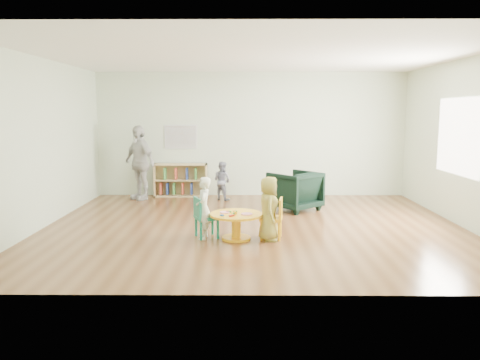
{
  "coord_description": "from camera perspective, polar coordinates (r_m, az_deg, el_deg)",
  "views": [
    {
      "loc": [
        -0.17,
        -7.69,
        1.91
      ],
      "look_at": [
        -0.22,
        -0.3,
        0.83
      ],
      "focal_mm": 35.0,
      "sensor_mm": 36.0,
      "label": 1
    }
  ],
  "objects": [
    {
      "name": "room",
      "position": [
        7.7,
        1.8,
        8.15
      ],
      "size": [
        7.1,
        7.0,
        2.8
      ],
      "color": "brown",
      "rests_on": "ground"
    },
    {
      "name": "activity_table",
      "position": [
        7.08,
        -0.47,
        -5.05
      ],
      "size": [
        0.79,
        0.79,
        0.44
      ],
      "rotation": [
        0.0,
        0.0,
        0.31
      ],
      "color": "yellow",
      "rests_on": "ground"
    },
    {
      "name": "bookshelf",
      "position": [
        10.76,
        -7.29,
        -0.03
      ],
      "size": [
        1.2,
        0.3,
        0.75
      ],
      "color": "tan",
      "rests_on": "ground"
    },
    {
      "name": "child_right",
      "position": [
        6.99,
        3.53,
        -3.5
      ],
      "size": [
        0.31,
        0.47,
        0.97
      ],
      "primitive_type": "imported",
      "rotation": [
        0.0,
        0.0,
        1.57
      ],
      "color": "yellow",
      "rests_on": "ground"
    },
    {
      "name": "kid_chair_left",
      "position": [
        7.18,
        -4.43,
        -4.41
      ],
      "size": [
        0.43,
        0.43,
        0.63
      ],
      "rotation": [
        0.0,
        0.0,
        -1.2
      ],
      "color": "#167A5E",
      "rests_on": "ground"
    },
    {
      "name": "toddler",
      "position": [
        10.21,
        -2.21,
        -0.1
      ],
      "size": [
        0.52,
        0.49,
        0.84
      ],
      "primitive_type": "imported",
      "rotation": [
        0.0,
        0.0,
        2.56
      ],
      "color": "#1A2041",
      "rests_on": "ground"
    },
    {
      "name": "adult_caretaker",
      "position": [
        10.47,
        -12.16,
        2.09
      ],
      "size": [
        0.98,
        0.93,
        1.63
      ],
      "primitive_type": "imported",
      "rotation": [
        0.0,
        0.0,
        -0.73
      ],
      "color": "silver",
      "rests_on": "ground"
    },
    {
      "name": "alphabet_poster",
      "position": [
        10.79,
        -7.22,
        5.25
      ],
      "size": [
        0.74,
        0.01,
        0.54
      ],
      "color": "silver",
      "rests_on": "ground"
    },
    {
      "name": "armchair",
      "position": [
        9.21,
        6.71,
        -1.3
      ],
      "size": [
        1.17,
        1.17,
        0.77
      ],
      "primitive_type": "imported",
      "rotation": [
        0.0,
        0.0,
        3.85
      ],
      "color": "black",
      "rests_on": "ground"
    },
    {
      "name": "kid_chair_right",
      "position": [
        7.12,
        4.19,
        -4.53
      ],
      "size": [
        0.38,
        0.38,
        0.62
      ],
      "rotation": [
        0.0,
        0.0,
        1.42
      ],
      "color": "yellow",
      "rests_on": "ground"
    },
    {
      "name": "child_left",
      "position": [
        7.09,
        -4.46,
        -3.44
      ],
      "size": [
        0.23,
        0.35,
        0.94
      ],
      "primitive_type": "imported",
      "rotation": [
        0.0,
        0.0,
        -1.58
      ],
      "color": "silver",
      "rests_on": "ground"
    }
  ]
}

